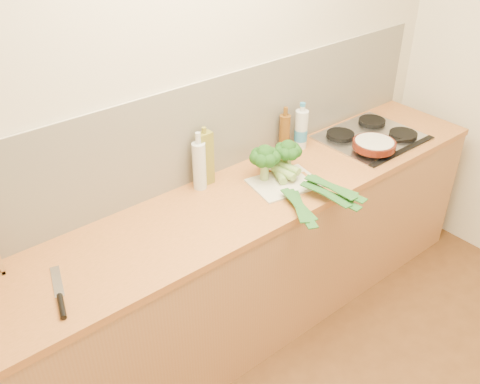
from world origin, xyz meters
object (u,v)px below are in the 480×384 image
object	(u,v)px
chefs_knife	(60,300)
skillet	(375,144)
chopping_board	(284,183)
gas_hob	(372,137)

from	to	relation	value
chefs_knife	skillet	bearing A→B (deg)	16.57
chefs_knife	skillet	xyz separation A→B (m)	(1.91, -0.01, 0.05)
chopping_board	chefs_knife	bearing A→B (deg)	-165.93
chefs_knife	skillet	distance (m)	1.91
skillet	chefs_knife	bearing A→B (deg)	-155.99
chopping_board	skillet	bearing A→B (deg)	2.78
gas_hob	chopping_board	distance (m)	0.77
chopping_board	skillet	xyz separation A→B (m)	(0.63, -0.09, 0.05)
gas_hob	chefs_knife	size ratio (longest dim) A/B	1.79
gas_hob	chopping_board	world-z (taller)	gas_hob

